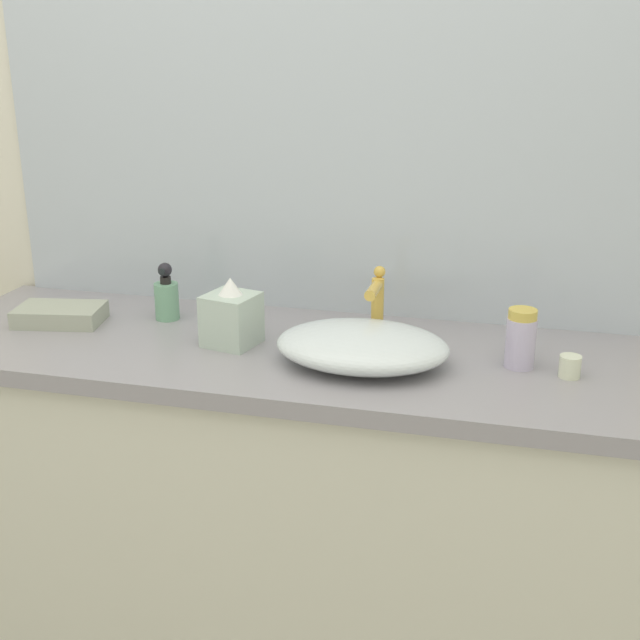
{
  "coord_description": "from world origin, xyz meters",
  "views": [
    {
      "loc": [
        0.63,
        -1.31,
        1.58
      ],
      "look_at": [
        0.19,
        0.38,
        0.98
      ],
      "focal_mm": 45.94,
      "sensor_mm": 36.0,
      "label": 1
    }
  ],
  "objects_px": {
    "sink_basin": "(362,346)",
    "lotion_bottle": "(521,339)",
    "soap_dispenser": "(167,297)",
    "tissue_box": "(231,316)",
    "folded_hand_towel": "(60,315)",
    "candle_jar": "(570,366)"
  },
  "relations": [
    {
      "from": "sink_basin",
      "to": "lotion_bottle",
      "type": "xyz_separation_m",
      "value": [
        0.34,
        0.07,
        0.02
      ]
    },
    {
      "from": "soap_dispenser",
      "to": "tissue_box",
      "type": "height_order",
      "value": "tissue_box"
    },
    {
      "from": "lotion_bottle",
      "to": "folded_hand_towel",
      "type": "relative_size",
      "value": 0.62
    },
    {
      "from": "sink_basin",
      "to": "folded_hand_towel",
      "type": "distance_m",
      "value": 0.8
    },
    {
      "from": "sink_basin",
      "to": "lotion_bottle",
      "type": "distance_m",
      "value": 0.34
    },
    {
      "from": "sink_basin",
      "to": "tissue_box",
      "type": "xyz_separation_m",
      "value": [
        -0.32,
        0.05,
        0.03
      ]
    },
    {
      "from": "candle_jar",
      "to": "folded_hand_towel",
      "type": "height_order",
      "value": "candle_jar"
    },
    {
      "from": "sink_basin",
      "to": "folded_hand_towel",
      "type": "xyz_separation_m",
      "value": [
        -0.8,
        0.08,
        -0.02
      ]
    },
    {
      "from": "folded_hand_towel",
      "to": "candle_jar",
      "type": "bearing_deg",
      "value": -1.98
    },
    {
      "from": "lotion_bottle",
      "to": "folded_hand_towel",
      "type": "xyz_separation_m",
      "value": [
        -1.13,
        0.01,
        -0.04
      ]
    },
    {
      "from": "candle_jar",
      "to": "folded_hand_towel",
      "type": "xyz_separation_m",
      "value": [
        -1.24,
        0.04,
        -0.0
      ]
    },
    {
      "from": "lotion_bottle",
      "to": "tissue_box",
      "type": "bearing_deg",
      "value": -177.79
    },
    {
      "from": "lotion_bottle",
      "to": "folded_hand_towel",
      "type": "height_order",
      "value": "lotion_bottle"
    },
    {
      "from": "candle_jar",
      "to": "folded_hand_towel",
      "type": "distance_m",
      "value": 1.24
    },
    {
      "from": "tissue_box",
      "to": "soap_dispenser",
      "type": "bearing_deg",
      "value": 149.56
    },
    {
      "from": "candle_jar",
      "to": "tissue_box",
      "type": "bearing_deg",
      "value": 179.42
    },
    {
      "from": "folded_hand_towel",
      "to": "tissue_box",
      "type": "bearing_deg",
      "value": -4.22
    },
    {
      "from": "soap_dispenser",
      "to": "sink_basin",
      "type": "bearing_deg",
      "value": -18.12
    },
    {
      "from": "lotion_bottle",
      "to": "tissue_box",
      "type": "xyz_separation_m",
      "value": [
        -0.66,
        -0.03,
        0.0
      ]
    },
    {
      "from": "soap_dispenser",
      "to": "tissue_box",
      "type": "relative_size",
      "value": 0.92
    },
    {
      "from": "folded_hand_towel",
      "to": "soap_dispenser",
      "type": "bearing_deg",
      "value": 21.36
    },
    {
      "from": "soap_dispenser",
      "to": "tissue_box",
      "type": "bearing_deg",
      "value": -30.44
    }
  ]
}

